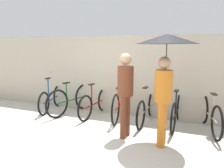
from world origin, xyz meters
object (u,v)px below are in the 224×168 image
object	(u,v)px
parked_bicycle_1	(72,99)
pedestrian_center	(166,56)
parked_bicycle_2	(95,103)
parked_bicycle_3	(120,104)
pedestrian_leading	(125,89)
parked_bicycle_5	(177,111)
parked_bicycle_4	(147,108)
parked_bicycle_0	(52,98)
parked_bicycle_6	(210,114)

from	to	relation	value
parked_bicycle_1	pedestrian_center	distance (m)	3.14
parked_bicycle_2	parked_bicycle_3	distance (m)	0.71
pedestrian_leading	pedestrian_center	distance (m)	1.02
parked_bicycle_5	pedestrian_leading	bearing A→B (deg)	138.97
parked_bicycle_2	parked_bicycle_5	world-z (taller)	parked_bicycle_5
parked_bicycle_2	parked_bicycle_4	size ratio (longest dim) A/B	0.96
parked_bicycle_0	parked_bicycle_6	bearing A→B (deg)	-102.87
parked_bicycle_6	parked_bicycle_1	bearing A→B (deg)	77.18
parked_bicycle_1	parked_bicycle_6	size ratio (longest dim) A/B	1.05
parked_bicycle_3	parked_bicycle_5	size ratio (longest dim) A/B	0.97
parked_bicycle_1	parked_bicycle_2	xyz separation A→B (m)	(0.70, 0.06, -0.04)
parked_bicycle_1	parked_bicycle_2	world-z (taller)	parked_bicycle_2
parked_bicycle_1	parked_bicycle_4	bearing A→B (deg)	-75.47
parked_bicycle_4	pedestrian_leading	world-z (taller)	pedestrian_leading
parked_bicycle_4	parked_bicycle_5	size ratio (longest dim) A/B	0.99
parked_bicycle_5	parked_bicycle_6	bearing A→B (deg)	-89.13
parked_bicycle_2	pedestrian_leading	xyz separation A→B (m)	(1.20, -1.03, 0.66)
parked_bicycle_5	parked_bicycle_6	size ratio (longest dim) A/B	1.04
parked_bicycle_4	parked_bicycle_5	world-z (taller)	parked_bicycle_4
parked_bicycle_4	parked_bicycle_6	world-z (taller)	parked_bicycle_6
parked_bicycle_0	parked_bicycle_1	xyz separation A→B (m)	(0.71, -0.02, 0.04)
parked_bicycle_0	parked_bicycle_3	distance (m)	2.12
parked_bicycle_0	parked_bicycle_4	xyz separation A→B (m)	(2.82, 0.05, 0.01)
parked_bicycle_1	pedestrian_leading	distance (m)	2.23
parked_bicycle_4	pedestrian_center	distance (m)	1.79
pedestrian_leading	pedestrian_center	xyz separation A→B (m)	(0.77, -0.02, 0.67)
parked_bicycle_4	parked_bicycle_3	bearing A→B (deg)	91.21
parked_bicycle_3	parked_bicycle_4	xyz separation A→B (m)	(0.71, 0.01, -0.03)
parked_bicycle_0	parked_bicycle_4	world-z (taller)	parked_bicycle_4
parked_bicycle_2	pedestrian_center	distance (m)	2.60
pedestrian_leading	pedestrian_center	world-z (taller)	pedestrian_center
parked_bicycle_6	parked_bicycle_4	bearing A→B (deg)	75.71
pedestrian_center	parked_bicycle_0	bearing A→B (deg)	166.52
pedestrian_center	parked_bicycle_5	bearing A→B (deg)	85.46
parked_bicycle_6	pedestrian_center	distance (m)	1.87
pedestrian_center	parked_bicycle_1	bearing A→B (deg)	162.85
parked_bicycle_0	parked_bicycle_1	world-z (taller)	parked_bicycle_0
parked_bicycle_3	pedestrian_leading	xyz separation A→B (m)	(0.50, -1.04, 0.62)
parked_bicycle_2	parked_bicycle_3	bearing A→B (deg)	-86.85
parked_bicycle_3	pedestrian_center	world-z (taller)	pedestrian_center
parked_bicycle_5	parked_bicycle_1	bearing A→B (deg)	91.73
parked_bicycle_1	parked_bicycle_4	distance (m)	2.12
parked_bicycle_4	parked_bicycle_6	distance (m)	1.41
parked_bicycle_3	parked_bicycle_4	world-z (taller)	parked_bicycle_4
parked_bicycle_3	parked_bicycle_4	bearing A→B (deg)	-97.72
parked_bicycle_3	parked_bicycle_4	distance (m)	0.71
parked_bicycle_0	parked_bicycle_6	distance (m)	4.23
parked_bicycle_1	pedestrian_leading	xyz separation A→B (m)	(1.91, -0.97, 0.62)
parked_bicycle_1	pedestrian_center	size ratio (longest dim) A/B	0.86
parked_bicycle_1	parked_bicycle_4	size ratio (longest dim) A/B	1.02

